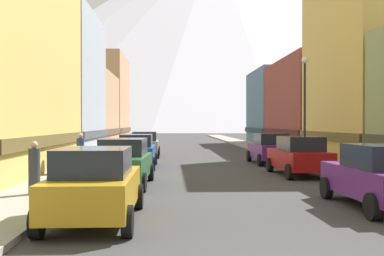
% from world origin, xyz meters
% --- Properties ---
extents(sidewalk_left, '(2.50, 100.00, 0.15)m').
position_xyz_m(sidewalk_left, '(-6.25, 35.00, 0.07)').
color(sidewalk_left, gray).
rests_on(sidewalk_left, ground).
extents(sidewalk_right, '(2.50, 100.00, 0.15)m').
position_xyz_m(sidewalk_right, '(6.25, 35.00, 0.07)').
color(sidewalk_right, gray).
rests_on(sidewalk_right, ground).
extents(storefront_left_2, '(9.39, 10.70, 10.38)m').
position_xyz_m(storefront_left_2, '(-12.04, 29.26, 5.02)').
color(storefront_left_2, '#99A5B2').
rests_on(storefront_left_2, ground).
extents(storefront_left_3, '(7.14, 10.41, 7.10)m').
position_xyz_m(storefront_left_3, '(-10.92, 39.83, 3.41)').
color(storefront_left_3, tan).
rests_on(storefront_left_3, ground).
extents(storefront_left_4, '(9.70, 12.19, 10.46)m').
position_xyz_m(storefront_left_4, '(-12.20, 51.71, 5.06)').
color(storefront_left_4, tan).
rests_on(storefront_left_4, ground).
extents(storefront_right_3, '(6.31, 13.38, 7.93)m').
position_xyz_m(storefront_right_3, '(10.51, 35.12, 3.82)').
color(storefront_right_3, brown).
rests_on(storefront_right_3, ground).
extents(storefront_right_4, '(7.57, 11.12, 8.39)m').
position_xyz_m(storefront_right_4, '(11.14, 47.63, 4.04)').
color(storefront_right_4, slate).
rests_on(storefront_right_4, ground).
extents(car_left_0, '(2.07, 4.41, 1.78)m').
position_xyz_m(car_left_0, '(-3.80, 5.78, 0.90)').
color(car_left_0, '#B28419').
rests_on(car_left_0, ground).
extents(car_left_1, '(2.23, 4.47, 1.78)m').
position_xyz_m(car_left_1, '(-3.80, 12.33, 0.90)').
color(car_left_1, '#265933').
rests_on(car_left_1, ground).
extents(car_left_2, '(2.07, 4.40, 1.78)m').
position_xyz_m(car_left_2, '(-3.80, 19.58, 0.90)').
color(car_left_2, '#19478C').
rests_on(car_left_2, ground).
extents(car_left_3, '(2.10, 4.42, 1.78)m').
position_xyz_m(car_left_3, '(-3.80, 27.52, 0.90)').
color(car_left_3, slate).
rests_on(car_left_3, ground).
extents(car_right_0, '(2.09, 4.41, 1.78)m').
position_xyz_m(car_right_0, '(3.80, 7.23, 0.90)').
color(car_right_0, '#591E72').
rests_on(car_right_0, ground).
extents(car_right_1, '(2.21, 4.47, 1.78)m').
position_xyz_m(car_right_1, '(3.80, 15.42, 0.90)').
color(car_right_1, '#9E1111').
rests_on(car_right_1, ground).
extents(car_right_2, '(2.13, 4.43, 1.78)m').
position_xyz_m(car_right_2, '(3.80, 21.65, 0.90)').
color(car_right_2, '#591E72').
rests_on(car_right_2, ground).
extents(potted_plant_0, '(0.47, 0.47, 0.86)m').
position_xyz_m(potted_plant_0, '(7.00, 13.87, 0.59)').
color(potted_plant_0, brown).
rests_on(potted_plant_0, sidewalk_right).
extents(potted_plant_1, '(0.73, 0.73, 1.06)m').
position_xyz_m(potted_plant_1, '(-7.00, 15.18, 0.76)').
color(potted_plant_1, '#4C4C51').
rests_on(potted_plant_1, sidewalk_left).
extents(pedestrian_0, '(0.36, 0.36, 1.75)m').
position_xyz_m(pedestrian_0, '(-6.25, 16.82, 0.96)').
color(pedestrian_0, navy).
rests_on(pedestrian_0, sidewalk_left).
extents(pedestrian_1, '(0.36, 0.36, 1.65)m').
position_xyz_m(pedestrian_1, '(-6.25, 9.33, 0.91)').
color(pedestrian_1, '#333338').
rests_on(pedestrian_1, sidewalk_left).
extents(streetlamp_right, '(0.36, 0.36, 5.86)m').
position_xyz_m(streetlamp_right, '(5.35, 19.91, 3.99)').
color(streetlamp_right, black).
rests_on(streetlamp_right, sidewalk_right).
extents(mountain_backdrop, '(309.54, 309.54, 108.60)m').
position_xyz_m(mountain_backdrop, '(23.46, 260.00, 54.30)').
color(mountain_backdrop, silver).
rests_on(mountain_backdrop, ground).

